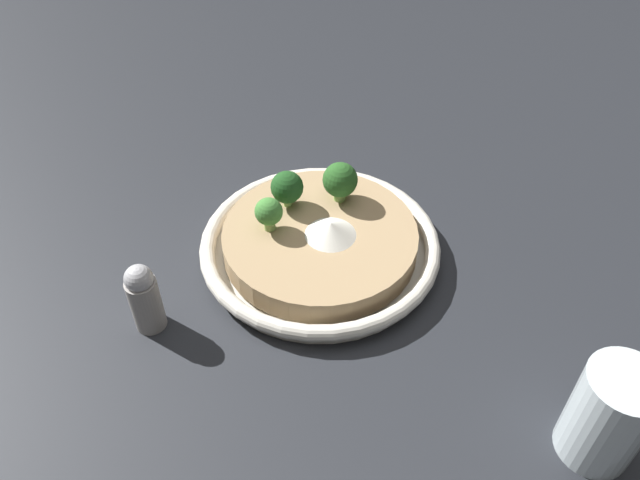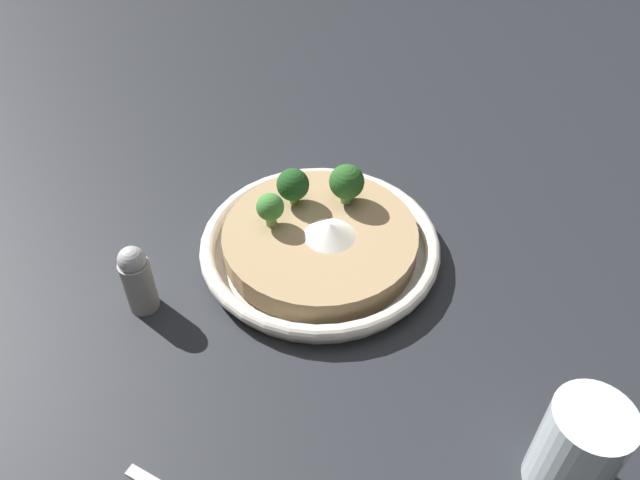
% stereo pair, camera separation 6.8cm
% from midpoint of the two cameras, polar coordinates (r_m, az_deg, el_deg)
% --- Properties ---
extents(ground_plane, '(6.00, 6.00, 0.00)m').
position_cam_midpoint_polar(ground_plane, '(0.70, 2.79, -1.51)').
color(ground_plane, '#23262B').
extents(risotto_bowl, '(0.26, 0.26, 0.04)m').
position_cam_midpoint_polar(risotto_bowl, '(0.69, 2.84, -0.48)').
color(risotto_bowl, silver).
rests_on(risotto_bowl, ground_plane).
extents(cheese_sprinkle, '(0.06, 0.06, 0.02)m').
position_cam_midpoint_polar(cheese_sprinkle, '(0.66, 3.85, 0.80)').
color(cheese_sprinkle, white).
rests_on(cheese_sprinkle, risotto_bowl).
extents(broccoli_back_right, '(0.03, 0.03, 0.04)m').
position_cam_midpoint_polar(broccoli_back_right, '(0.66, -1.66, 2.82)').
color(broccoli_back_right, '#84A856').
rests_on(broccoli_back_right, risotto_bowl).
extents(broccoli_right, '(0.04, 0.04, 0.04)m').
position_cam_midpoint_polar(broccoli_right, '(0.69, 0.33, 4.94)').
color(broccoli_right, '#84A856').
rests_on(broccoli_right, risotto_bowl).
extents(broccoli_front_right, '(0.04, 0.04, 0.05)m').
position_cam_midpoint_polar(broccoli_front_right, '(0.69, 5.28, 5.14)').
color(broccoli_front_right, '#759E4C').
rests_on(broccoli_front_right, risotto_bowl).
extents(drinking_glass, '(0.06, 0.06, 0.10)m').
position_cam_midpoint_polar(drinking_glass, '(0.55, 25.94, -17.09)').
color(drinking_glass, silver).
rests_on(drinking_glass, ground_plane).
extents(pepper_shaker, '(0.03, 0.03, 0.08)m').
position_cam_midpoint_polar(pepper_shaker, '(0.63, -13.46, -3.62)').
color(pepper_shaker, '#9E9993').
rests_on(pepper_shaker, ground_plane).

